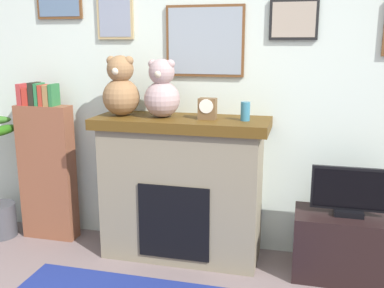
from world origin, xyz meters
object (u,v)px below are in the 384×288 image
(bookshelf, at_px, (47,168))
(tv_stand, at_px, (345,246))
(fireplace, at_px, (182,187))
(television, at_px, (350,193))
(mantel_clock, at_px, (207,109))
(candle_jar, at_px, (245,111))
(teddy_bear_brown, at_px, (121,89))
(teddy_bear_grey, at_px, (162,91))

(bookshelf, xyz_separation_m, tv_stand, (2.47, -0.10, -0.39))
(fireplace, height_order, television, fireplace)
(bookshelf, xyz_separation_m, mantel_clock, (1.42, -0.06, 0.57))
(tv_stand, distance_m, candle_jar, 1.22)
(television, bearing_deg, mantel_clock, 177.71)
(tv_stand, bearing_deg, teddy_bear_brown, 178.63)
(television, bearing_deg, candle_jar, 176.73)
(television, height_order, teddy_bear_grey, teddy_bear_grey)
(mantel_clock, bearing_deg, teddy_bear_brown, 179.91)
(mantel_clock, distance_m, teddy_bear_grey, 0.37)
(bookshelf, relative_size, television, 2.54)
(bookshelf, bearing_deg, candle_jar, -1.95)
(candle_jar, xyz_separation_m, teddy_bear_brown, (-0.97, -0.00, 0.14))
(bookshelf, relative_size, teddy_bear_grey, 3.09)
(candle_jar, distance_m, teddy_bear_grey, 0.65)
(fireplace, height_order, bookshelf, bookshelf)
(tv_stand, relative_size, mantel_clock, 4.73)
(fireplace, relative_size, candle_jar, 9.64)
(television, bearing_deg, tv_stand, 90.00)
(teddy_bear_brown, relative_size, teddy_bear_grey, 1.05)
(television, bearing_deg, fireplace, 177.19)
(candle_jar, xyz_separation_m, teddy_bear_grey, (-0.64, -0.00, 0.13))
(television, xyz_separation_m, teddy_bear_brown, (-1.73, 0.04, 0.69))
(mantel_clock, bearing_deg, bookshelf, 177.60)
(tv_stand, relative_size, candle_jar, 5.32)
(television, distance_m, candle_jar, 0.94)
(fireplace, bearing_deg, teddy_bear_brown, -177.82)
(bookshelf, distance_m, candle_jar, 1.80)
(fireplace, relative_size, mantel_clock, 8.56)
(tv_stand, bearing_deg, mantel_clock, 177.78)
(bookshelf, distance_m, teddy_bear_brown, 1.02)
(mantel_clock, bearing_deg, fireplace, 174.60)
(mantel_clock, bearing_deg, teddy_bear_grey, 179.82)
(candle_jar, height_order, teddy_bear_grey, teddy_bear_grey)
(television, relative_size, candle_jar, 3.86)
(bookshelf, height_order, television, bookshelf)
(bookshelf, bearing_deg, fireplace, -1.89)
(bookshelf, bearing_deg, mantel_clock, -2.40)
(candle_jar, relative_size, teddy_bear_grey, 0.31)
(teddy_bear_brown, bearing_deg, mantel_clock, -0.09)
(tv_stand, xyz_separation_m, teddy_bear_grey, (-1.40, 0.04, 1.08))
(tv_stand, xyz_separation_m, mantel_clock, (-1.04, 0.04, 0.96))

